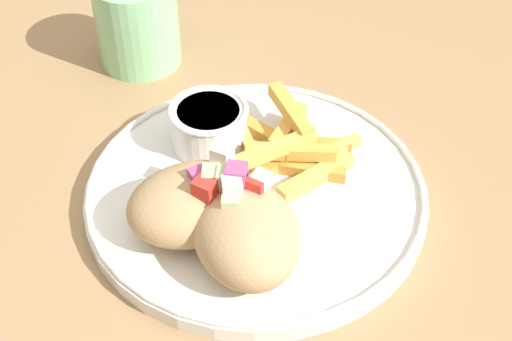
% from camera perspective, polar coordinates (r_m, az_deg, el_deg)
% --- Properties ---
extents(table, '(1.26, 1.26, 0.71)m').
position_cam_1_polar(table, '(0.70, -3.21, -4.12)').
color(table, '#9E7A51').
rests_on(table, ground_plane).
extents(plate, '(0.29, 0.29, 0.02)m').
position_cam_1_polar(plate, '(0.61, -0.00, -1.66)').
color(plate, white).
rests_on(plate, table).
extents(pita_sandwich_near, '(0.13, 0.13, 0.07)m').
position_cam_1_polar(pita_sandwich_near, '(0.54, -0.80, -4.92)').
color(pita_sandwich_near, tan).
rests_on(pita_sandwich_near, plate).
extents(pita_sandwich_far, '(0.13, 0.13, 0.06)m').
position_cam_1_polar(pita_sandwich_far, '(0.56, -4.94, -2.58)').
color(pita_sandwich_far, tan).
rests_on(pita_sandwich_far, plate).
extents(fries_pile, '(0.12, 0.13, 0.04)m').
position_cam_1_polar(fries_pile, '(0.63, 2.91, 1.93)').
color(fries_pile, gold).
rests_on(fries_pile, plate).
extents(sauce_ramekin, '(0.07, 0.07, 0.04)m').
position_cam_1_polar(sauce_ramekin, '(0.64, -3.79, 3.73)').
color(sauce_ramekin, white).
rests_on(sauce_ramekin, plate).
extents(water_glass, '(0.09, 0.09, 0.09)m').
position_cam_1_polar(water_glass, '(0.77, -9.44, 11.33)').
color(water_glass, '#8CCC93').
rests_on(water_glass, table).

